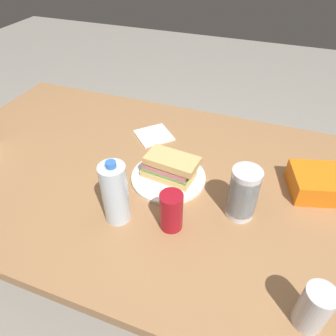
% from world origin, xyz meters
% --- Properties ---
extents(ground_plane, '(8.00, 8.00, 0.00)m').
position_xyz_m(ground_plane, '(0.00, 0.00, 0.00)').
color(ground_plane, gray).
extents(dining_table, '(1.74, 0.97, 0.75)m').
position_xyz_m(dining_table, '(0.00, 0.00, 0.66)').
color(dining_table, '#9E7047').
rests_on(dining_table, ground_plane).
extents(paper_plate, '(0.25, 0.25, 0.01)m').
position_xyz_m(paper_plate, '(0.03, -0.00, 0.76)').
color(paper_plate, white).
rests_on(paper_plate, dining_table).
extents(sandwich, '(0.19, 0.11, 0.08)m').
position_xyz_m(sandwich, '(0.03, -0.00, 0.80)').
color(sandwich, '#DBB26B').
rests_on(sandwich, paper_plate).
extents(soda_can_red, '(0.07, 0.07, 0.12)m').
position_xyz_m(soda_can_red, '(0.11, -0.19, 0.81)').
color(soda_can_red, maroon).
rests_on(soda_can_red, dining_table).
extents(chip_bag, '(0.26, 0.21, 0.07)m').
position_xyz_m(chip_bag, '(0.53, 0.12, 0.78)').
color(chip_bag, orange).
rests_on(chip_bag, dining_table).
extents(water_bottle_tall, '(0.07, 0.07, 0.21)m').
position_xyz_m(water_bottle_tall, '(-0.05, -0.21, 0.85)').
color(water_bottle_tall, silver).
rests_on(water_bottle_tall, dining_table).
extents(plastic_cup_stack, '(0.08, 0.08, 0.17)m').
position_xyz_m(plastic_cup_stack, '(0.28, -0.07, 0.83)').
color(plastic_cup_stack, silver).
rests_on(plastic_cup_stack, dining_table).
extents(soda_can_silver, '(0.07, 0.07, 0.12)m').
position_xyz_m(soda_can_silver, '(0.48, -0.34, 0.81)').
color(soda_can_silver, silver).
rests_on(soda_can_silver, dining_table).
extents(paper_napkin, '(0.18, 0.18, 0.01)m').
position_xyz_m(paper_napkin, '(-0.11, 0.22, 0.75)').
color(paper_napkin, white).
rests_on(paper_napkin, dining_table).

